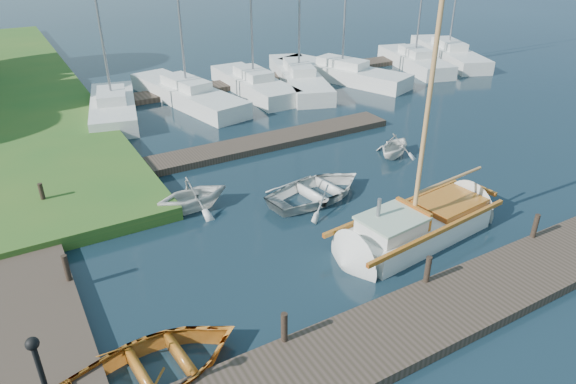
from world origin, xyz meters
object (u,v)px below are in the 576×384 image
lamp_post (42,375)px  tender_d (395,143)px  tender_b (192,192)px  marina_boat_1 (187,93)px  mooring_post_4 (66,268)px  marina_boat_3 (299,76)px  mooring_post_3 (535,226)px  mooring_post_5 (42,194)px  marina_boat_7 (448,52)px  mooring_post_2 (428,269)px  tender_c (318,188)px  marina_boat_2 (253,83)px  sailboat (419,227)px  dinghy (153,365)px  mooring_post_1 (284,327)px  marina_boat_6 (415,60)px  marina_boat_0 (113,106)px

lamp_post → tender_d: size_ratio=1.10×
tender_b → tender_d: tender_b is taller
marina_boat_1 → mooring_post_4: bearing=137.4°
lamp_post → tender_d: (14.90, 7.62, -1.29)m
lamp_post → marina_boat_3: (17.02, 19.21, -1.30)m
mooring_post_3 → mooring_post_5: (-13.00, 10.00, 0.00)m
tender_b → marina_boat_7: 27.42m
mooring_post_2 → tender_b: bearing=117.4°
mooring_post_2 → tender_c: size_ratio=0.20×
marina_boat_2 → tender_c: bearing=163.0°
sailboat → marina_boat_2: marina_boat_2 is taller
mooring_post_2 → tender_d: bearing=54.7°
dinghy → tender_b: bearing=-32.8°
mooring_post_3 → mooring_post_2: bearing=180.0°
mooring_post_1 → tender_b: tender_b is taller
tender_d → tender_c: bearing=82.1°
mooring_post_5 → mooring_post_1: bearing=-68.2°
marina_boat_6 → marina_boat_0: bearing=104.3°
mooring_post_2 → tender_d: (5.40, 7.62, -0.12)m
marina_boat_3 → marina_boat_7: marina_boat_7 is taller
mooring_post_3 → tender_c: bearing=124.5°
sailboat → tender_b: bearing=130.6°
marina_boat_7 → tender_c: bearing=145.3°
mooring_post_1 → mooring_post_5: size_ratio=1.00×
marina_boat_3 → marina_boat_6: size_ratio=1.23×
tender_b → tender_c: tender_b is taller
mooring_post_4 → sailboat: bearing=-15.4°
mooring_post_3 → marina_boat_3: marina_boat_3 is taller
sailboat → dinghy: 9.34m
mooring_post_5 → marina_boat_2: (12.87, 9.26, -0.12)m
mooring_post_4 → dinghy: bearing=-76.3°
mooring_post_3 → tender_c: size_ratio=0.20×
tender_c → mooring_post_2: bearing=168.9°
mooring_post_3 → marina_boat_6: (12.29, 18.83, -0.14)m
mooring_post_3 → mooring_post_1: bearing=180.0°
tender_d → marina_boat_6: marina_boat_6 is taller
sailboat → marina_boat_0: bearing=102.8°
mooring_post_1 → marina_boat_6: 28.42m
marina_boat_7 → marina_boat_3: bearing=113.2°
mooring_post_2 → marina_boat_7: marina_boat_7 is taller
mooring_post_5 → marina_boat_6: marina_boat_6 is taller
marina_boat_6 → dinghy: bearing=141.6°
lamp_post → marina_boat_1: marina_boat_1 is taller
lamp_post → sailboat: bearing=10.9°
marina_boat_6 → mooring_post_3: bearing=161.6°
sailboat → marina_boat_3: 17.98m
tender_d → marina_boat_7: (15.34, 11.92, -0.01)m
mooring_post_4 → tender_d: size_ratio=0.36×
marina_boat_0 → marina_boat_3: bearing=-76.1°
marina_boat_6 → tender_b: bearing=133.4°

